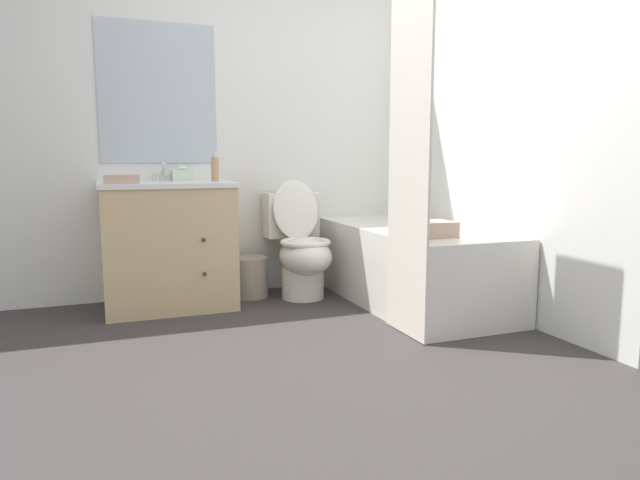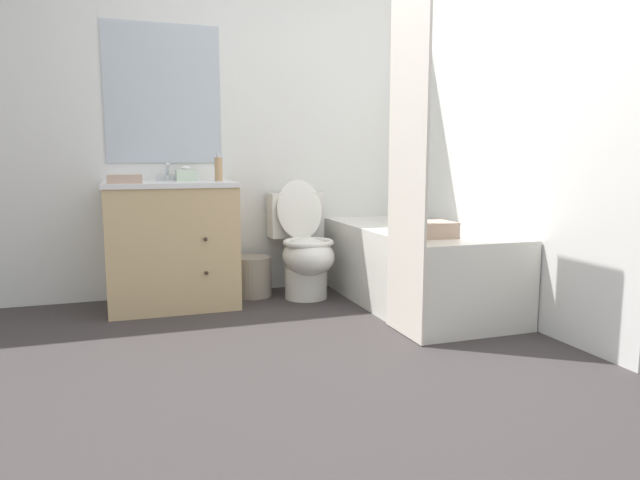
# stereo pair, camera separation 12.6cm
# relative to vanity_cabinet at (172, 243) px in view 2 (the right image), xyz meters

# --- Properties ---
(ground_plane) EXTENTS (14.00, 14.00, 0.00)m
(ground_plane) POSITION_rel_vanity_cabinet_xyz_m (0.74, -1.44, -0.42)
(ground_plane) COLOR #383333
(wall_back) EXTENTS (8.00, 0.06, 2.50)m
(wall_back) POSITION_rel_vanity_cabinet_xyz_m (0.74, 0.31, 0.83)
(wall_back) COLOR silver
(wall_back) RESTS_ON ground_plane
(wall_right) EXTENTS (0.05, 2.72, 2.50)m
(wall_right) POSITION_rel_vanity_cabinet_xyz_m (1.93, -0.58, 0.83)
(wall_right) COLOR silver
(wall_right) RESTS_ON ground_plane
(vanity_cabinet) EXTENTS (0.83, 0.60, 0.82)m
(vanity_cabinet) POSITION_rel_vanity_cabinet_xyz_m (0.00, 0.00, 0.00)
(vanity_cabinet) COLOR tan
(vanity_cabinet) RESTS_ON ground_plane
(sink_faucet) EXTENTS (0.14, 0.12, 0.12)m
(sink_faucet) POSITION_rel_vanity_cabinet_xyz_m (-0.00, 0.18, 0.44)
(sink_faucet) COLOR silver
(sink_faucet) RESTS_ON vanity_cabinet
(toilet) EXTENTS (0.38, 0.63, 0.82)m
(toilet) POSITION_rel_vanity_cabinet_xyz_m (0.90, -0.05, -0.08)
(toilet) COLOR silver
(toilet) RESTS_ON ground_plane
(bathtub) EXTENTS (0.72, 1.56, 0.52)m
(bathtub) POSITION_rel_vanity_cabinet_xyz_m (1.53, -0.50, -0.16)
(bathtub) COLOR silver
(bathtub) RESTS_ON ground_plane
(shower_curtain) EXTENTS (0.02, 0.43, 1.90)m
(shower_curtain) POSITION_rel_vanity_cabinet_xyz_m (1.15, -1.08, 0.53)
(shower_curtain) COLOR silver
(shower_curtain) RESTS_ON ground_plane
(wastebasket) EXTENTS (0.26, 0.26, 0.28)m
(wastebasket) POSITION_rel_vanity_cabinet_xyz_m (0.56, 0.08, -0.28)
(wastebasket) COLOR gray
(wastebasket) RESTS_ON ground_plane
(tissue_box) EXTENTS (0.14, 0.14, 0.10)m
(tissue_box) POSITION_rel_vanity_cabinet_xyz_m (0.12, 0.15, 0.44)
(tissue_box) COLOR silver
(tissue_box) RESTS_ON vanity_cabinet
(soap_dispenser) EXTENTS (0.05, 0.05, 0.19)m
(soap_dispenser) POSITION_rel_vanity_cabinet_xyz_m (0.32, 0.04, 0.49)
(soap_dispenser) COLOR tan
(soap_dispenser) RESTS_ON vanity_cabinet
(hand_towel_folded) EXTENTS (0.20, 0.13, 0.05)m
(hand_towel_folded) POSITION_rel_vanity_cabinet_xyz_m (-0.27, -0.16, 0.43)
(hand_towel_folded) COLOR tan
(hand_towel_folded) RESTS_ON vanity_cabinet
(bath_towel_folded) EXTENTS (0.29, 0.21, 0.09)m
(bath_towel_folded) POSITION_rel_vanity_cabinet_xyz_m (1.37, -0.95, 0.15)
(bath_towel_folded) COLOR tan
(bath_towel_folded) RESTS_ON bathtub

